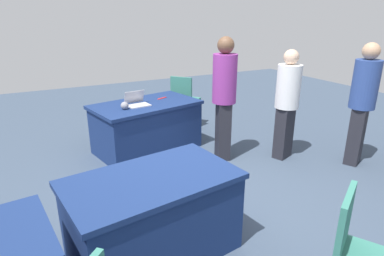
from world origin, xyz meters
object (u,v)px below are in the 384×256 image
at_px(person_presenter, 363,99).
at_px(laptop_silver, 137,103).
at_px(table_foreground, 147,127).
at_px(table_mid_left, 153,216).
at_px(person_organiser, 224,93).
at_px(yarn_ball, 125,106).
at_px(scissors_red, 162,98).
at_px(chair_tucked_left, 361,252).
at_px(chair_near_front, 184,98).
at_px(person_attendee_standing, 287,100).

height_order(person_presenter, laptop_silver, person_presenter).
bearing_deg(person_presenter, laptop_silver, -59.28).
height_order(table_foreground, person_presenter, person_presenter).
xyz_separation_m(table_foreground, table_mid_left, (0.77, 2.30, 0.00)).
bearing_deg(person_organiser, table_foreground, 66.72).
bearing_deg(yarn_ball, table_mid_left, 79.51).
distance_m(person_organiser, scissors_red, 1.14).
relative_size(table_mid_left, person_presenter, 0.90).
bearing_deg(yarn_ball, chair_tucked_left, 100.21).
bearing_deg(chair_near_front, person_attendee_standing, -19.15).
bearing_deg(laptop_silver, person_attendee_standing, 141.44).
bearing_deg(chair_tucked_left, yarn_ball, -109.56).
xyz_separation_m(table_mid_left, chair_tucked_left, (-1.00, 1.27, 0.17)).
bearing_deg(person_attendee_standing, table_foreground, -54.79).
relative_size(table_foreground, scissors_red, 9.68).
relative_size(chair_tucked_left, scissors_red, 5.36).
distance_m(table_foreground, person_attendee_standing, 2.16).
height_order(laptop_silver, yarn_ball, laptop_silver).
bearing_deg(person_organiser, scissors_red, 48.86).
relative_size(table_mid_left, person_organiser, 0.87).
bearing_deg(table_mid_left, chair_tucked_left, 128.14).
bearing_deg(person_attendee_standing, table_mid_left, 3.97).
bearing_deg(table_foreground, chair_tucked_left, 93.68).
relative_size(person_presenter, laptop_silver, 4.89).
bearing_deg(person_organiser, person_attendee_standing, -96.11).
xyz_separation_m(table_foreground, yarn_ball, (0.38, 0.19, 0.44)).
bearing_deg(chair_near_front, table_foreground, -92.87).
bearing_deg(chair_near_front, person_organiser, -43.51).
bearing_deg(table_mid_left, chair_near_front, -120.54).
distance_m(table_mid_left, scissors_red, 2.72).
xyz_separation_m(table_foreground, chair_tucked_left, (-0.23, 3.57, 0.17)).
bearing_deg(chair_tucked_left, person_presenter, -172.33).
bearing_deg(person_organiser, laptop_silver, 73.26).
distance_m(person_presenter, person_attendee_standing, 1.00).
bearing_deg(scissors_red, person_attendee_standing, 112.56).
relative_size(chair_near_front, scissors_red, 5.44).
height_order(chair_near_front, chair_tucked_left, chair_near_front).
xyz_separation_m(chair_tucked_left, person_attendee_standing, (-1.49, -2.36, 0.33)).
xyz_separation_m(table_mid_left, person_attendee_standing, (-2.49, -1.09, 0.50)).
relative_size(table_foreground, chair_near_front, 1.78).
height_order(chair_near_front, scissors_red, chair_near_front).
height_order(table_foreground, chair_near_front, chair_near_front).
relative_size(person_organiser, scissors_red, 9.87).
distance_m(yarn_ball, scissors_red, 0.80).
xyz_separation_m(laptop_silver, scissors_red, (-0.49, -0.22, -0.04)).
bearing_deg(chair_tucked_left, table_mid_left, -81.63).
relative_size(person_organiser, laptop_silver, 5.07).
relative_size(chair_tucked_left, person_attendee_standing, 0.60).
bearing_deg(person_presenter, table_mid_left, -17.27).
xyz_separation_m(chair_near_front, laptop_silver, (1.17, 0.80, 0.24)).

